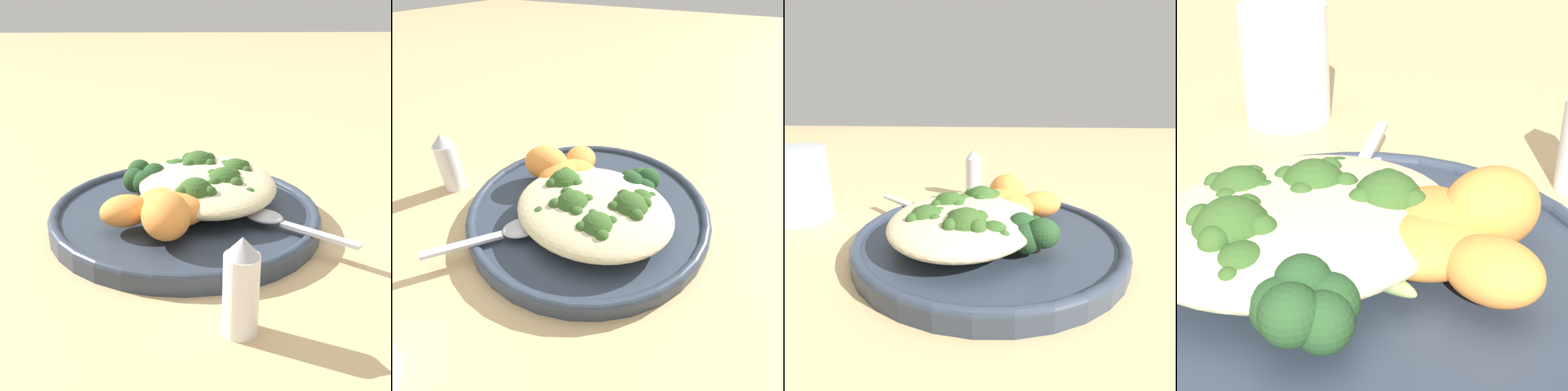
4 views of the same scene
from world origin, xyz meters
TOP-DOWN VIEW (x-y plane):
  - ground_plane at (0.00, 0.00)m, footprint 4.00×4.00m
  - plate at (-0.01, 0.02)m, footprint 0.30×0.30m
  - quinoa_mound at (-0.03, 0.04)m, footprint 0.18×0.15m
  - broccoli_stalk_0 at (0.01, 0.03)m, footprint 0.07×0.08m
  - broccoli_stalk_1 at (0.01, 0.07)m, footprint 0.05×0.11m
  - broccoli_stalk_2 at (-0.01, 0.06)m, footprint 0.04×0.10m
  - broccoli_stalk_3 at (-0.03, 0.03)m, footprint 0.06×0.10m
  - broccoli_stalk_4 at (-0.05, 0.07)m, footprint 0.07×0.12m
  - broccoli_stalk_5 at (-0.07, 0.03)m, footprint 0.09×0.07m
  - broccoli_stalk_6 at (-0.06, 0.01)m, footprint 0.10×0.04m
  - broccoli_stalk_7 at (-0.05, -0.00)m, footprint 0.08×0.03m
  - sweet_potato_chunk_0 at (0.02, -0.01)m, footprint 0.08×0.07m
  - sweet_potato_chunk_1 at (0.03, 0.01)m, footprint 0.07×0.08m
  - sweet_potato_chunk_2 at (0.04, -0.04)m, footprint 0.06×0.06m
  - sweet_potato_chunk_3 at (0.06, -0.00)m, footprint 0.07×0.06m
  - kale_tuft at (-0.06, -0.03)m, footprint 0.05×0.05m
  - spoon at (0.04, 0.11)m, footprint 0.09×0.11m
  - salt_shaker at (0.19, 0.06)m, footprint 0.03×0.03m

SIDE VIEW (x-z plane):
  - ground_plane at x=0.00m, z-range 0.00..0.00m
  - plate at x=-0.01m, z-range 0.00..0.02m
  - spoon at x=0.04m, z-range 0.02..0.03m
  - broccoli_stalk_7 at x=-0.05m, z-range 0.02..0.05m
  - broccoli_stalk_1 at x=0.01m, z-range 0.02..0.05m
  - broccoli_stalk_3 at x=-0.03m, z-range 0.02..0.05m
  - broccoli_stalk_6 at x=-0.06m, z-range 0.02..0.05m
  - sweet_potato_chunk_0 at x=0.02m, z-range 0.02..0.05m
  - sweet_potato_chunk_2 at x=0.04m, z-range 0.02..0.05m
  - sweet_potato_chunk_1 at x=0.03m, z-range 0.02..0.05m
  - kale_tuft at x=-0.06m, z-range 0.02..0.06m
  - quinoa_mound at x=-0.03m, z-range 0.02..0.06m
  - broccoli_stalk_4 at x=-0.05m, z-range 0.02..0.06m
  - salt_shaker at x=0.19m, z-range 0.00..0.08m
  - broccoli_stalk_0 at x=0.01m, z-range 0.02..0.06m
  - broccoli_stalk_2 at x=-0.01m, z-range 0.02..0.06m
  - broccoli_stalk_5 at x=-0.07m, z-range 0.02..0.06m
  - sweet_potato_chunk_3 at x=0.06m, z-range 0.02..0.07m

